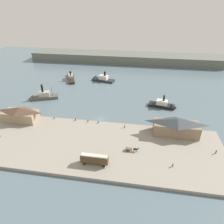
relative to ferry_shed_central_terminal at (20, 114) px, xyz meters
name	(u,v)px	position (x,y,z in m)	size (l,w,h in m)	color
ground_plane	(100,119)	(38.24, 9.03, -4.79)	(320.00, 320.00, 0.00)	slate
quay_promenade	(89,145)	(38.24, -12.97, -4.19)	(110.00, 36.00, 1.20)	gray
seawall_edge	(99,122)	(38.24, 5.43, -4.29)	(110.00, 0.80, 1.00)	slate
ferry_shed_central_terminal	(20,114)	(0.00, 0.00, 0.00)	(16.71, 7.90, 7.07)	#998466
ferry_shed_east_terminal	(176,126)	(74.41, 0.25, 0.35)	(19.88, 8.12, 7.77)	#847056
street_tram	(94,159)	(43.25, -23.98, -1.19)	(10.11, 2.53, 4.08)	#4C381E
horse_cart	(132,149)	(56.10, -14.64, -2.65)	(5.44, 1.33, 1.87)	brown
pedestrian_by_tram	(125,126)	(51.54, 1.59, -2.87)	(0.39, 0.39, 1.57)	#4C3D33
pedestrian_walking_west	(173,165)	(71.38, -20.87, -2.86)	(0.39, 0.39, 1.58)	#3D4C42
pedestrian_walking_east	(0,135)	(-1.72, -14.51, -2.87)	(0.39, 0.39, 1.58)	#33384C
pedestrian_near_cart	(216,152)	(88.78, -10.72, -2.82)	(0.42, 0.42, 1.69)	#4C3D33
mooring_post_east	(98,122)	(38.42, 3.63, -3.14)	(0.44, 0.44, 0.90)	black
mooring_post_center_east	(75,120)	(26.64, 3.89, -3.14)	(0.44, 0.44, 0.90)	black
mooring_post_west	(54,118)	(15.49, 3.90, -3.14)	(0.44, 0.44, 0.90)	black
mooring_post_center_west	(88,121)	(33.15, 3.76, -3.14)	(0.44, 0.44, 0.90)	black
ferry_moored_east	(42,97)	(-2.75, 27.14, -3.22)	(18.17, 11.01, 10.70)	#514C47
ferry_near_quay	(71,77)	(2.37, 65.81, -3.57)	(12.96, 23.65, 8.42)	black
ferry_moored_west	(101,79)	(26.69, 64.47, -3.42)	(18.65, 9.49, 9.39)	#23282D
ferry_departing_north	(165,105)	(71.59, 28.10, -3.44)	(16.32, 7.65, 8.78)	black
far_headland	(124,58)	(38.24, 119.03, -0.79)	(180.00, 24.00, 8.00)	#60665B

